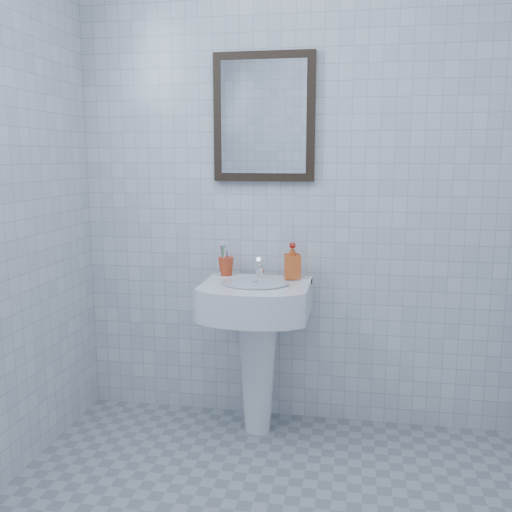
# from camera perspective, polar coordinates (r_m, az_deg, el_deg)

# --- Properties ---
(wall_back) EXTENTS (2.20, 0.02, 2.50)m
(wall_back) POSITION_cam_1_polar(r_m,az_deg,el_deg) (2.86, 3.85, 7.67)
(wall_back) COLOR silver
(wall_back) RESTS_ON ground
(washbasin) EXTENTS (0.51, 0.37, 0.78)m
(washbasin) POSITION_cam_1_polar(r_m,az_deg,el_deg) (2.79, 0.08, -7.54)
(washbasin) COLOR white
(washbasin) RESTS_ON ground
(faucet) EXTENTS (0.04, 0.09, 0.11)m
(faucet) POSITION_cam_1_polar(r_m,az_deg,el_deg) (2.81, 0.42, -1.29)
(faucet) COLOR white
(faucet) RESTS_ON washbasin
(toothbrush_cup) EXTENTS (0.08, 0.08, 0.09)m
(toothbrush_cup) POSITION_cam_1_polar(r_m,az_deg,el_deg) (2.86, -3.02, -1.04)
(toothbrush_cup) COLOR red
(toothbrush_cup) RESTS_ON washbasin
(soap_dispenser) EXTENTS (0.09, 0.09, 0.17)m
(soap_dispenser) POSITION_cam_1_polar(r_m,az_deg,el_deg) (2.78, 3.65, -0.48)
(soap_dispenser) COLOR red
(soap_dispenser) RESTS_ON washbasin
(wall_mirror) EXTENTS (0.50, 0.04, 0.62)m
(wall_mirror) POSITION_cam_1_polar(r_m,az_deg,el_deg) (2.86, 0.80, 13.70)
(wall_mirror) COLOR black
(wall_mirror) RESTS_ON wall_back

